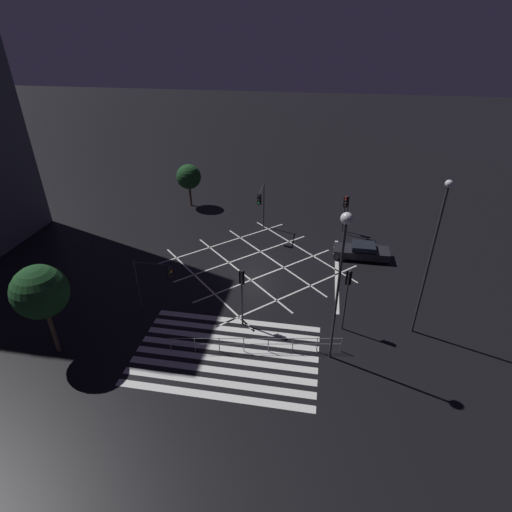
# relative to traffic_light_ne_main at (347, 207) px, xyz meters

# --- Properties ---
(ground_plane) EXTENTS (200.00, 200.00, 0.00)m
(ground_plane) POSITION_rel_traffic_light_ne_main_xyz_m (-7.23, -6.97, -2.77)
(ground_plane) COLOR black
(road_markings) EXTENTS (16.43, 22.08, 0.01)m
(road_markings) POSITION_rel_traffic_light_ne_main_xyz_m (-6.88, -14.36, -2.77)
(road_markings) COLOR silver
(road_markings) RESTS_ON ground_plane
(traffic_light_ne_main) EXTENTS (0.39, 0.36, 3.87)m
(traffic_light_ne_main) POSITION_rel_traffic_light_ne_main_xyz_m (0.00, 0.00, 0.00)
(traffic_light_ne_main) COLOR #2D2D30
(traffic_light_ne_main) RESTS_ON ground_plane
(traffic_light_se_cross) EXTENTS (0.36, 0.39, 4.41)m
(traffic_light_se_cross) POSITION_rel_traffic_light_ne_main_xyz_m (-0.37, -13.82, 0.37)
(traffic_light_se_cross) COLOR #2D2D30
(traffic_light_se_cross) RESTS_ON ground_plane
(traffic_light_median_south) EXTENTS (0.36, 0.39, 4.14)m
(traffic_light_median_south) POSITION_rel_traffic_light_ne_main_xyz_m (-6.83, -14.46, 0.19)
(traffic_light_median_south) COLOR #2D2D30
(traffic_light_median_south) RESTS_ON ground_plane
(traffic_light_sw_main) EXTENTS (2.63, 0.36, 4.03)m
(traffic_light_sw_main) POSITION_rel_traffic_light_ne_main_xyz_m (-12.69, -14.22, 0.20)
(traffic_light_sw_main) COLOR #2D2D30
(traffic_light_sw_main) RESTS_ON ground_plane
(traffic_light_ne_cross) EXTENTS (0.36, 0.39, 3.46)m
(traffic_light_ne_cross) POSITION_rel_traffic_light_ne_main_xyz_m (-0.13, 0.59, -0.29)
(traffic_light_ne_cross) COLOR #2D2D30
(traffic_light_ne_cross) RESTS_ON ground_plane
(traffic_light_median_north) EXTENTS (0.36, 2.95, 4.50)m
(traffic_light_median_north) POSITION_rel_traffic_light_ne_main_xyz_m (-7.74, -1.10, 0.56)
(traffic_light_median_north) COLOR #2D2D30
(traffic_light_median_north) RESTS_ON ground_plane
(street_lamp_east) EXTENTS (0.41, 0.41, 10.17)m
(street_lamp_east) POSITION_rel_traffic_light_ne_main_xyz_m (4.09, -13.37, 3.50)
(street_lamp_east) COLOR #2D2D30
(street_lamp_east) RESTS_ON ground_plane
(street_lamp_west) EXTENTS (0.61, 0.61, 9.35)m
(street_lamp_west) POSITION_rel_traffic_light_ne_main_xyz_m (-1.13, -16.62, 4.28)
(street_lamp_west) COLOR #2D2D30
(street_lamp_west) RESTS_ON ground_plane
(street_tree_near) EXTENTS (2.60, 2.60, 4.56)m
(street_tree_near) POSITION_rel_traffic_light_ne_main_xyz_m (-16.40, 4.30, 0.47)
(street_tree_near) COLOR brown
(street_tree_near) RESTS_ON ground_plane
(street_tree_far) EXTENTS (3.08, 3.08, 5.90)m
(street_tree_far) POSITION_rel_traffic_light_ne_main_xyz_m (-17.32, -18.86, 1.57)
(street_tree_far) COLOR brown
(street_tree_far) RESTS_ON ground_plane
(waiting_car) EXTENTS (4.60, 1.81, 1.28)m
(waiting_car) POSITION_rel_traffic_light_ne_main_xyz_m (1.35, -4.24, -2.16)
(waiting_car) COLOR black
(waiting_car) RESTS_ON ground_plane
(pedestrian_railing) EXTENTS (10.18, 1.79, 1.05)m
(pedestrian_railing) POSITION_rel_traffic_light_ne_main_xyz_m (-5.53, -16.90, -2.09)
(pedestrian_railing) COLOR gray
(pedestrian_railing) RESTS_ON ground_plane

